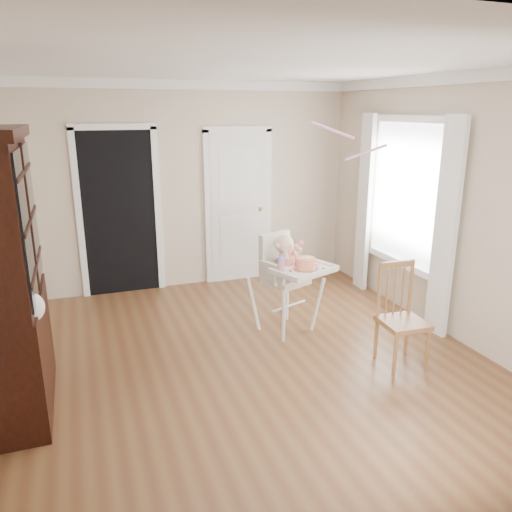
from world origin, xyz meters
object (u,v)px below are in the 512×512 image
object	(u,v)px
high_chair	(286,272)
cake	(306,264)
sippy_cup	(281,264)
china_cabinet	(2,278)
dining_chair	(402,319)

from	to	relation	value
high_chair	cake	xyz separation A→B (m)	(0.11, -0.23, 0.15)
high_chair	sippy_cup	distance (m)	0.31
sippy_cup	china_cabinet	bearing A→B (deg)	-170.73
china_cabinet	dining_chair	world-z (taller)	china_cabinet
china_cabinet	dining_chair	distance (m)	3.44
china_cabinet	dining_chair	size ratio (longest dim) A/B	2.27
high_chair	dining_chair	distance (m)	1.30
cake	sippy_cup	distance (m)	0.26
sippy_cup	dining_chair	distance (m)	1.28
cake	dining_chair	xyz separation A→B (m)	(0.62, -0.81, -0.37)
high_chair	china_cabinet	size ratio (longest dim) A/B	0.50
high_chair	cake	bearing A→B (deg)	-86.26
high_chair	china_cabinet	xyz separation A→B (m)	(-2.62, -0.61, 0.43)
cake	china_cabinet	xyz separation A→B (m)	(-2.73, -0.38, 0.29)
sippy_cup	china_cabinet	distance (m)	2.52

